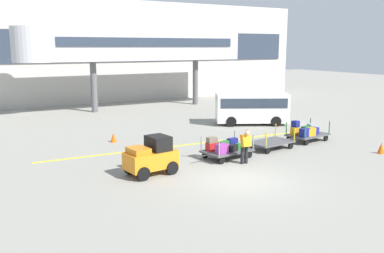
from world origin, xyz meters
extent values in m
plane|color=gray|center=(0.00, 0.00, 0.00)|extent=(120.00, 120.00, 0.00)
cube|color=yellow|center=(0.60, 6.34, 0.00)|extent=(14.81, 0.80, 0.01)
cube|color=#BCB7AD|center=(0.00, 26.00, 4.74)|extent=(48.59, 2.40, 9.48)
cube|color=#2D3847|center=(0.00, 24.75, 5.21)|extent=(46.16, 0.12, 2.80)
cube|color=#B7B7BC|center=(4.65, 20.00, 5.36)|extent=(17.04, 2.20, 2.60)
cylinder|color=#B7B7BC|center=(-4.47, 20.00, 5.36)|extent=(3.00, 3.00, 2.60)
cube|color=#2D3847|center=(4.65, 18.86, 5.56)|extent=(15.33, 0.08, 0.70)
cylinder|color=#59595B|center=(-0.04, 20.00, 2.03)|extent=(0.50, 0.50, 4.06)
cylinder|color=#59595B|center=(9.33, 20.00, 2.03)|extent=(0.50, 0.50, 4.06)
cube|color=orange|center=(-2.74, 2.47, 0.63)|extent=(2.23, 1.37, 0.70)
cube|color=black|center=(-2.38, 2.52, 1.28)|extent=(0.93, 1.09, 0.60)
cube|color=orange|center=(-3.31, 2.39, 1.10)|extent=(0.82, 1.02, 0.24)
cylinder|color=black|center=(-3.49, 2.89, 0.28)|extent=(0.58, 0.25, 0.56)
cylinder|color=black|center=(-3.35, 1.86, 0.28)|extent=(0.58, 0.25, 0.56)
cylinder|color=black|center=(-2.14, 3.08, 0.28)|extent=(0.58, 0.25, 0.56)
cylinder|color=black|center=(-1.99, 2.04, 0.28)|extent=(0.58, 0.25, 0.56)
cube|color=#4C4C4F|center=(1.42, 3.03, 0.36)|extent=(2.47, 1.70, 0.08)
cylinder|color=gray|center=(0.29, 3.53, 0.75)|extent=(0.06, 0.06, 0.70)
cylinder|color=gray|center=(0.46, 2.25, 0.75)|extent=(0.06, 0.06, 0.70)
cylinder|color=gray|center=(2.38, 3.81, 0.75)|extent=(0.06, 0.06, 0.70)
cylinder|color=gray|center=(2.56, 2.54, 0.75)|extent=(0.06, 0.06, 0.70)
cylinder|color=black|center=(0.49, 3.51, 0.16)|extent=(0.33, 0.14, 0.32)
cylinder|color=black|center=(0.65, 2.33, 0.16)|extent=(0.33, 0.14, 0.32)
cylinder|color=black|center=(2.20, 3.74, 0.16)|extent=(0.33, 0.14, 0.32)
cylinder|color=black|center=(2.36, 2.56, 0.16)|extent=(0.33, 0.14, 0.32)
cylinder|color=#333333|center=(-0.07, 2.83, 0.34)|extent=(0.70, 0.14, 0.05)
cube|color=red|center=(0.72, 3.28, 0.60)|extent=(0.58, 0.42, 0.39)
cube|color=#8C338C|center=(0.82, 2.59, 0.63)|extent=(0.60, 0.44, 0.45)
cube|color=#236B2D|center=(1.40, 3.31, 0.59)|extent=(0.63, 0.39, 0.37)
cube|color=black|center=(1.46, 2.70, 0.55)|extent=(0.49, 0.35, 0.30)
cube|color=navy|center=(1.99, 3.44, 0.61)|extent=(0.55, 0.33, 0.43)
cube|color=#236B2D|center=(2.09, 2.85, 0.54)|extent=(0.53, 0.25, 0.29)
cube|color=#726651|center=(0.72, 3.28, 0.92)|extent=(0.46, 0.31, 0.25)
cube|color=#4C4C4F|center=(4.39, 3.44, 0.36)|extent=(2.47, 1.70, 0.08)
cylinder|color=gold|center=(3.26, 3.93, 0.75)|extent=(0.06, 0.06, 0.70)
cylinder|color=gold|center=(3.43, 2.66, 0.75)|extent=(0.06, 0.06, 0.70)
cylinder|color=gold|center=(5.35, 4.22, 0.75)|extent=(0.06, 0.06, 0.70)
cylinder|color=gold|center=(5.53, 2.94, 0.75)|extent=(0.06, 0.06, 0.70)
cylinder|color=black|center=(3.46, 3.91, 0.16)|extent=(0.33, 0.14, 0.32)
cylinder|color=black|center=(3.62, 2.73, 0.16)|extent=(0.33, 0.14, 0.32)
cylinder|color=black|center=(5.17, 4.14, 0.16)|extent=(0.33, 0.14, 0.32)
cylinder|color=black|center=(5.33, 2.96, 0.16)|extent=(0.33, 0.14, 0.32)
cylinder|color=#333333|center=(2.91, 3.23, 0.34)|extent=(0.70, 0.14, 0.05)
cube|color=#4C4C4F|center=(7.37, 3.84, 0.36)|extent=(2.47, 1.70, 0.08)
cylinder|color=#237033|center=(6.23, 4.34, 0.75)|extent=(0.06, 0.06, 0.70)
cylinder|color=#237033|center=(6.40, 3.06, 0.75)|extent=(0.06, 0.06, 0.70)
cylinder|color=#237033|center=(8.33, 4.62, 0.75)|extent=(0.06, 0.06, 0.70)
cylinder|color=#237033|center=(8.50, 3.34, 0.75)|extent=(0.06, 0.06, 0.70)
cylinder|color=black|center=(6.43, 4.31, 0.16)|extent=(0.33, 0.14, 0.32)
cylinder|color=black|center=(6.59, 3.13, 0.16)|extent=(0.33, 0.14, 0.32)
cylinder|color=black|center=(8.14, 4.55, 0.16)|extent=(0.33, 0.14, 0.32)
cylinder|color=black|center=(8.30, 3.37, 0.16)|extent=(0.33, 0.14, 0.32)
cylinder|color=#333333|center=(5.88, 3.64, 0.34)|extent=(0.70, 0.14, 0.05)
cube|color=orange|center=(6.60, 4.03, 0.62)|extent=(0.47, 0.38, 0.45)
cube|color=navy|center=(6.70, 3.39, 0.63)|extent=(0.65, 0.44, 0.46)
cube|color=navy|center=(7.08, 4.07, 0.54)|extent=(0.57, 0.40, 0.29)
cube|color=orange|center=(7.16, 3.45, 0.62)|extent=(0.59, 0.39, 0.44)
cube|color=#236B2D|center=(7.55, 4.15, 0.59)|extent=(0.63, 0.40, 0.38)
cube|color=navy|center=(7.64, 3.61, 0.59)|extent=(0.48, 0.44, 0.39)
cube|color=#99999E|center=(8.09, 4.22, 0.63)|extent=(0.58, 0.32, 0.46)
cube|color=navy|center=(6.60, 4.03, 1.02)|extent=(0.39, 0.40, 0.34)
cylinder|color=black|center=(1.48, 1.90, 0.41)|extent=(0.16, 0.16, 0.82)
cylinder|color=black|center=(1.67, 1.88, 0.41)|extent=(0.16, 0.16, 0.82)
cube|color=orange|center=(1.56, 1.79, 1.09)|extent=(0.44, 0.46, 0.61)
sphere|color=tan|center=(1.55, 1.67, 1.45)|extent=(0.22, 0.22, 0.22)
cube|color=white|center=(7.77, 9.53, 1.15)|extent=(5.14, 3.89, 1.90)
cube|color=#2D3847|center=(7.77, 9.53, 1.55)|extent=(4.81, 3.75, 0.64)
cylinder|color=black|center=(6.05, 9.44, 0.34)|extent=(0.71, 0.53, 0.68)
cylinder|color=black|center=(8.69, 8.07, 0.34)|extent=(0.71, 0.53, 0.68)
cone|color=#EA590F|center=(8.56, 0.04, 0.28)|extent=(0.36, 0.36, 0.55)
cone|color=#EA590F|center=(-2.19, 8.89, 0.28)|extent=(0.36, 0.36, 0.55)
camera|label=1|loc=(-9.25, -12.68, 5.20)|focal=38.59mm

